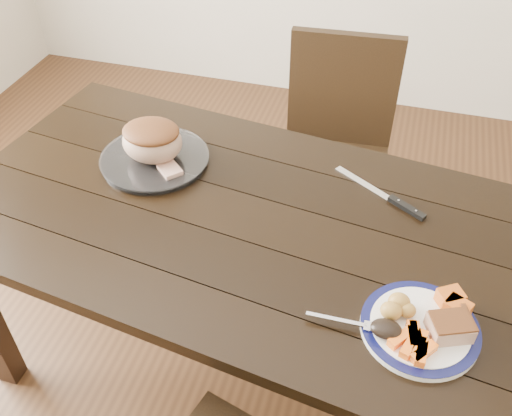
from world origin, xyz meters
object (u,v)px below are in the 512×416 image
(dining_table, at_px, (232,235))
(roast_joint, at_px, (152,142))
(serving_platter, at_px, (155,160))
(fork, at_px, (351,323))
(dinner_plate, at_px, (420,328))
(carving_knife, at_px, (395,201))
(chair_far, at_px, (336,143))
(pork_slice, at_px, (450,327))

(dining_table, xyz_separation_m, roast_joint, (-0.30, 0.15, 0.17))
(dining_table, relative_size, serving_platter, 5.20)
(roast_joint, bearing_deg, fork, -33.96)
(dinner_plate, height_order, fork, fork)
(fork, distance_m, carving_knife, 0.48)
(chair_far, height_order, serving_platter, chair_far)
(chair_far, relative_size, serving_platter, 2.83)
(roast_joint, bearing_deg, serving_platter, 0.00)
(pork_slice, bearing_deg, chair_far, 112.05)
(dining_table, bearing_deg, fork, -38.38)
(dinner_plate, relative_size, fork, 1.51)
(chair_far, height_order, roast_joint, chair_far)
(carving_knife, bearing_deg, dining_table, -127.44)
(chair_far, xyz_separation_m, fork, (0.20, -1.04, 0.25))
(fork, bearing_deg, dinner_plate, 12.44)
(carving_knife, bearing_deg, fork, -64.86)
(fork, distance_m, roast_joint, 0.83)
(dining_table, xyz_separation_m, fork, (0.39, -0.31, 0.11))
(dining_table, relative_size, carving_knife, 6.03)
(serving_platter, bearing_deg, roast_joint, 0.00)
(pork_slice, relative_size, roast_joint, 0.49)
(dinner_plate, bearing_deg, carving_knife, 102.64)
(dinner_plate, xyz_separation_m, fork, (-0.15, -0.04, 0.01))
(fork, bearing_deg, chair_far, 99.46)
(chair_far, height_order, carving_knife, chair_far)
(serving_platter, height_order, carving_knife, serving_platter)
(serving_platter, distance_m, roast_joint, 0.07)
(chair_far, relative_size, carving_knife, 3.29)
(dinner_plate, distance_m, pork_slice, 0.07)
(serving_platter, bearing_deg, carving_knife, 0.91)
(dining_table, height_order, chair_far, chair_far)
(dinner_plate, distance_m, carving_knife, 0.45)
(roast_joint, height_order, carving_knife, roast_joint)
(serving_platter, bearing_deg, dining_table, -27.48)
(chair_far, bearing_deg, dinner_plate, 105.16)
(pork_slice, bearing_deg, dinner_plate, 175.24)
(serving_platter, relative_size, pork_slice, 3.64)
(dinner_plate, bearing_deg, fork, -166.34)
(dinner_plate, relative_size, carving_knife, 0.95)
(dining_table, xyz_separation_m, pork_slice, (0.60, -0.27, 0.13))
(dinner_plate, distance_m, serving_platter, 0.94)
(dining_table, xyz_separation_m, carving_knife, (0.44, 0.17, 0.10))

